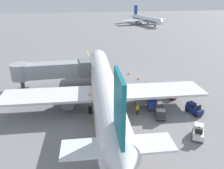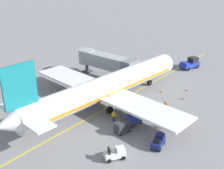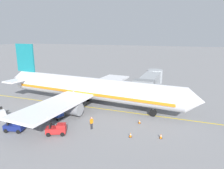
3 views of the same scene
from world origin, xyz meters
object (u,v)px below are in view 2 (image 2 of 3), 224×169
object	(u,v)px
pushback_tractor	(190,63)
safety_cone_nose_left	(187,89)
safety_cone_nose_right	(161,91)
safety_cone_wing_tip	(183,97)
baggage_tug_lead	(158,141)
baggage_tug_spare	(172,121)
ground_crew_wing_walker	(166,105)
baggage_tug_trailing	(115,153)
baggage_cart_front	(134,118)
parked_airliner	(107,87)
ground_crew_loader	(114,116)
baggage_cart_second_in_train	(123,126)
jet_bridge	(106,61)

from	to	relation	value
pushback_tractor	safety_cone_nose_left	bearing A→B (deg)	-66.86
safety_cone_nose_right	safety_cone_wing_tip	world-z (taller)	same
baggage_tug_lead	baggage_tug_spare	world-z (taller)	same
pushback_tractor	ground_crew_wing_walker	distance (m)	21.81
safety_cone_nose_right	baggage_tug_spare	bearing A→B (deg)	-52.47
baggage_tug_trailing	baggage_cart_front	distance (m)	8.38
parked_airliner	baggage_cart_front	distance (m)	7.63
ground_crew_loader	safety_cone_wing_tip	size ratio (longest dim) A/B	2.86
parked_airliner	safety_cone_nose_left	world-z (taller)	parked_airliner
baggage_cart_second_in_train	safety_cone_nose_right	size ratio (longest dim) A/B	5.05
parked_airliner	ground_crew_loader	size ratio (longest dim) A/B	22.10
baggage_tug_trailing	ground_crew_loader	distance (m)	8.67
safety_cone_wing_tip	baggage_cart_front	bearing A→B (deg)	-98.17
parked_airliner	baggage_tug_lead	bearing A→B (deg)	-20.55
safety_cone_wing_tip	safety_cone_nose_left	bearing A→B (deg)	105.48
baggage_cart_front	ground_crew_loader	bearing A→B (deg)	-154.89
jet_bridge	safety_cone_nose_right	world-z (taller)	jet_bridge
jet_bridge	baggage_tug_spare	size ratio (longest dim) A/B	5.10
jet_bridge	baggage_tug_trailing	size ratio (longest dim) A/B	5.14
baggage_tug_spare	ground_crew_wing_walker	size ratio (longest dim) A/B	1.64
baggage_tug_lead	baggage_cart_front	distance (m)	6.09
pushback_tractor	baggage_tug_spare	world-z (taller)	pushback_tractor
ground_crew_wing_walker	ground_crew_loader	xyz separation A→B (m)	(-4.09, -7.92, 0.00)
baggage_cart_front	safety_cone_wing_tip	size ratio (longest dim) A/B	5.05
baggage_tug_trailing	baggage_cart_second_in_train	distance (m)	5.79
parked_airliner	baggage_tug_trailing	size ratio (longest dim) A/B	13.56
ground_crew_wing_walker	safety_cone_wing_tip	bearing A→B (deg)	86.26
safety_cone_nose_left	ground_crew_loader	bearing A→B (deg)	-101.48
ground_crew_loader	ground_crew_wing_walker	bearing A→B (deg)	62.67
safety_cone_nose_right	baggage_tug_trailing	bearing A→B (deg)	-74.55
baggage_tug_trailing	baggage_cart_front	size ratio (longest dim) A/B	0.92
parked_airliner	baggage_cart_second_in_train	distance (m)	8.93
baggage_tug_lead	baggage_tug_trailing	size ratio (longest dim) A/B	0.98
ground_crew_wing_walker	pushback_tractor	bearing A→B (deg)	105.25
baggage_cart_front	safety_cone_nose_left	distance (m)	15.79
baggage_tug_lead	baggage_tug_spare	distance (m)	5.79
baggage_tug_spare	ground_crew_wing_walker	bearing A→B (deg)	130.49
baggage_tug_lead	baggage_tug_spare	xyz separation A→B (m)	(-1.21, 5.66, 0.00)
baggage_tug_spare	safety_cone_wing_tip	xyz separation A→B (m)	(-2.60, 8.97, -0.42)
safety_cone_nose_left	jet_bridge	bearing A→B (deg)	-164.65
safety_cone_wing_tip	baggage_cart_second_in_train	bearing A→B (deg)	-96.30
baggage_tug_spare	ground_crew_wing_walker	distance (m)	4.57
safety_cone_nose_left	baggage_tug_lead	bearing A→B (deg)	-75.24
safety_cone_nose_left	baggage_tug_trailing	bearing A→B (deg)	-84.74
pushback_tractor	baggage_tug_trailing	distance (m)	36.28
safety_cone_nose_right	safety_cone_nose_left	bearing A→B (deg)	45.63
baggage_tug_spare	baggage_tug_trailing	bearing A→B (deg)	-97.35
pushback_tractor	baggage_tug_lead	bearing A→B (deg)	-71.83
jet_bridge	safety_cone_nose_left	xyz separation A→B (m)	(15.81, 4.34, -3.17)
baggage_tug_trailing	safety_cone_nose_left	world-z (taller)	baggage_tug_trailing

